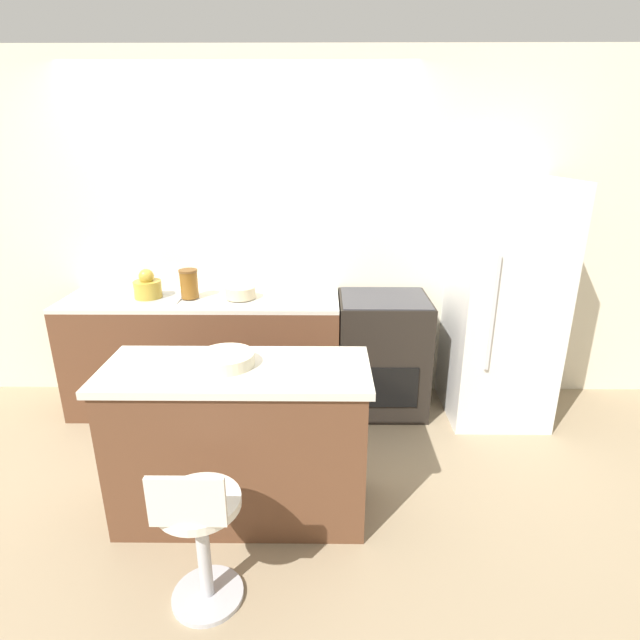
{
  "coord_description": "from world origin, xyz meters",
  "views": [
    {
      "loc": [
        0.6,
        -3.19,
        1.97
      ],
      "look_at": [
        0.58,
        -0.28,
        0.93
      ],
      "focal_mm": 28.0,
      "sensor_mm": 36.0,
      "label": 1
    }
  ],
  "objects": [
    {
      "name": "back_counter",
      "position": [
        -0.3,
        0.31,
        0.44
      ],
      "size": [
        2.02,
        0.58,
        0.89
      ],
      "color": "brown",
      "rests_on": "ground_plane"
    },
    {
      "name": "stool_chair",
      "position": [
        0.07,
        -1.49,
        0.39
      ],
      "size": [
        0.36,
        0.36,
        0.77
      ],
      "color": "#B7B7BC",
      "rests_on": "ground_plane"
    },
    {
      "name": "ground_plane",
      "position": [
        0.0,
        0.0,
        0.0
      ],
      "size": [
        14.0,
        14.0,
        0.0
      ],
      "primitive_type": "plane",
      "color": "#998466"
    },
    {
      "name": "fruit_bowl",
      "position": [
        0.1,
        -0.85,
        0.92
      ],
      "size": [
        0.29,
        0.29,
        0.07
      ],
      "color": "beige",
      "rests_on": "kitchen_island"
    },
    {
      "name": "refrigerator",
      "position": [
        1.89,
        0.25,
        0.87
      ],
      "size": [
        0.69,
        0.73,
        1.74
      ],
      "color": "silver",
      "rests_on": "ground_plane"
    },
    {
      "name": "kettle",
      "position": [
        -0.68,
        0.3,
        0.98
      ],
      "size": [
        0.2,
        0.2,
        0.21
      ],
      "color": "#B29333",
      "rests_on": "back_counter"
    },
    {
      "name": "wall_back",
      "position": [
        0.0,
        0.63,
        1.3
      ],
      "size": [
        8.0,
        0.06,
        2.6
      ],
      "color": "beige",
      "rests_on": "ground_plane"
    },
    {
      "name": "mixing_bowl",
      "position": [
        -0.01,
        0.3,
        0.94
      ],
      "size": [
        0.22,
        0.22,
        0.08
      ],
      "color": "#C1B28E",
      "rests_on": "back_counter"
    },
    {
      "name": "oven_range",
      "position": [
        1.05,
        0.31,
        0.45
      ],
      "size": [
        0.66,
        0.59,
        0.89
      ],
      "color": "black",
      "rests_on": "ground_plane"
    },
    {
      "name": "kitchen_island",
      "position": [
        0.15,
        -0.88,
        0.45
      ],
      "size": [
        1.38,
        0.56,
        0.89
      ],
      "color": "brown",
      "rests_on": "ground_plane"
    },
    {
      "name": "canister_jar",
      "position": [
        -0.38,
        0.3,
        1.0
      ],
      "size": [
        0.13,
        0.13,
        0.21
      ],
      "color": "brown",
      "rests_on": "back_counter"
    }
  ]
}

